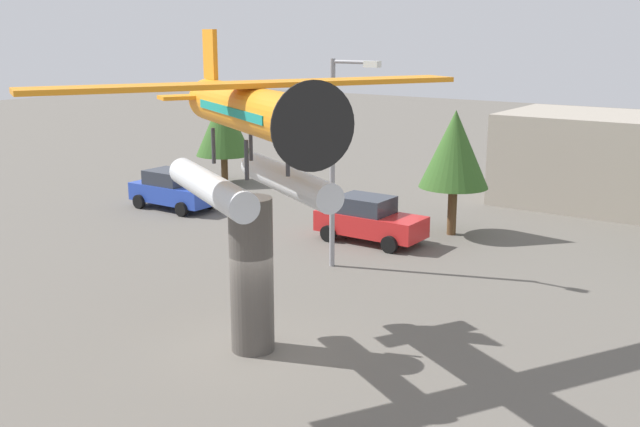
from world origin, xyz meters
TOP-DOWN VIEW (x-y plane):
  - ground_plane at (0.00, 0.00)m, footprint 140.00×140.00m
  - display_pedestal at (0.00, 0.00)m, footprint 1.10×1.10m
  - floatplane_monument at (0.11, -0.06)m, footprint 7.07×9.59m
  - car_near_blue at (-13.08, 10.07)m, footprint 4.20×2.02m
  - car_mid_red at (-2.82, 10.39)m, footprint 4.20×2.02m
  - streetlight_primary at (-2.05, 7.00)m, footprint 1.84×0.28m
  - tree_west at (-15.16, 15.91)m, footprint 2.94×2.94m
  - tree_east at (-0.67, 13.17)m, footprint 2.73×2.73m

SIDE VIEW (x-z plane):
  - ground_plane at x=0.00m, z-range 0.00..0.00m
  - car_near_blue at x=-13.08m, z-range 0.00..1.76m
  - car_mid_red at x=-2.82m, z-range 0.00..1.76m
  - display_pedestal at x=0.00m, z-range 0.00..3.97m
  - tree_west at x=-15.16m, z-range 0.74..5.51m
  - tree_east at x=-0.67m, z-range 0.94..5.90m
  - streetlight_primary at x=-2.05m, z-range 0.62..7.68m
  - floatplane_monument at x=0.11m, z-range 3.64..7.64m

